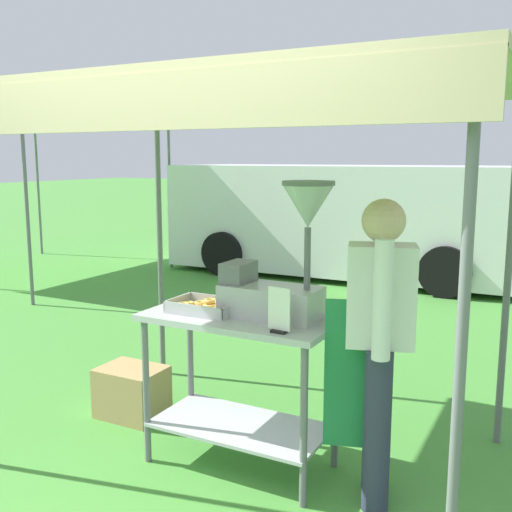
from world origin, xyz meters
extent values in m
plane|color=#478E38|center=(0.00, 6.00, 0.00)|extent=(70.00, 70.00, 0.00)
cylinder|color=slate|center=(1.34, 0.39, 1.08)|extent=(0.04, 0.04, 2.15)
cylinder|color=slate|center=(-1.31, 2.12, 1.08)|extent=(0.04, 0.04, 2.15)
cylinder|color=slate|center=(1.34, 2.12, 1.08)|extent=(0.04, 0.04, 2.15)
cube|color=#CCB78E|center=(0.01, 1.26, 2.18)|extent=(2.85, 1.93, 0.05)
cube|color=#CCB78E|center=(0.01, 0.30, 2.04)|extent=(2.85, 0.02, 0.24)
cube|color=#B7B7BC|center=(0.01, 1.11, 0.90)|extent=(1.11, 0.56, 0.04)
cube|color=#B7B7BC|center=(0.01, 1.11, 0.24)|extent=(1.02, 0.52, 0.02)
cylinder|color=slate|center=(-0.50, 0.87, 0.44)|extent=(0.04, 0.04, 0.88)
cylinder|color=slate|center=(0.52, 0.87, 0.44)|extent=(0.04, 0.04, 0.88)
cylinder|color=slate|center=(-0.50, 1.34, 0.44)|extent=(0.04, 0.04, 0.88)
cylinder|color=slate|center=(0.52, 1.34, 0.44)|extent=(0.04, 0.04, 0.88)
cube|color=#B7B7BC|center=(-0.20, 1.07, 0.92)|extent=(0.40, 0.28, 0.01)
cube|color=#B7B7BC|center=(-0.20, 0.94, 0.96)|extent=(0.40, 0.01, 0.06)
cube|color=#B7B7BC|center=(-0.20, 1.21, 0.96)|extent=(0.40, 0.01, 0.06)
cube|color=#B7B7BC|center=(-0.40, 1.07, 0.96)|extent=(0.01, 0.28, 0.06)
cube|color=#B7B7BC|center=(-0.01, 1.07, 0.96)|extent=(0.01, 0.28, 0.06)
torus|color=#EAB251|center=(-0.20, 1.12, 0.94)|extent=(0.11, 0.11, 0.03)
torus|color=#EAB251|center=(-0.14, 1.15, 0.94)|extent=(0.09, 0.09, 0.03)
torus|color=#EAB251|center=(-0.29, 1.15, 0.94)|extent=(0.12, 0.12, 0.03)
torus|color=#EAB251|center=(-0.31, 1.04, 0.94)|extent=(0.10, 0.10, 0.03)
torus|color=#EAB251|center=(-0.13, 1.04, 0.94)|extent=(0.11, 0.11, 0.03)
torus|color=#EAB251|center=(-0.20, 1.01, 0.94)|extent=(0.11, 0.11, 0.03)
torus|color=#EAB251|center=(-0.08, 1.10, 0.94)|extent=(0.11, 0.11, 0.03)
torus|color=#EAB251|center=(-0.30, 1.00, 0.96)|extent=(0.11, 0.11, 0.03)
torus|color=#EAB251|center=(-0.06, 1.01, 0.94)|extent=(0.08, 0.08, 0.03)
torus|color=#EAB251|center=(-0.14, 1.16, 0.96)|extent=(0.11, 0.11, 0.03)
torus|color=#EAB251|center=(-0.22, 1.15, 0.96)|extent=(0.10, 0.10, 0.03)
torus|color=#EAB251|center=(-0.34, 1.10, 0.94)|extent=(0.11, 0.11, 0.03)
cube|color=#B7B7BC|center=(0.18, 1.16, 1.01)|extent=(0.56, 0.28, 0.18)
cube|color=slate|center=(-0.03, 1.16, 1.16)|extent=(0.14, 0.22, 0.12)
cylinder|color=slate|center=(0.40, 1.16, 1.27)|extent=(0.04, 0.04, 0.34)
cone|color=#B7B7BC|center=(0.40, 1.16, 1.55)|extent=(0.27, 0.27, 0.23)
cylinder|color=slate|center=(0.40, 1.16, 1.68)|extent=(0.28, 0.28, 0.02)
cube|color=black|center=(0.36, 0.90, 0.92)|extent=(0.08, 0.05, 0.02)
cube|color=white|center=(0.36, 0.90, 1.04)|extent=(0.13, 0.02, 0.22)
cylinder|color=#2D3347|center=(0.86, 1.02, 0.43)|extent=(0.14, 0.14, 0.86)
cylinder|color=#2D3347|center=(0.80, 1.21, 0.43)|extent=(0.14, 0.14, 0.86)
cube|color=silver|center=(0.83, 1.12, 1.12)|extent=(0.39, 0.31, 0.52)
cube|color=#237F47|center=(0.71, 1.08, 0.69)|extent=(0.31, 0.12, 0.80)
cylinder|color=silver|center=(0.90, 0.91, 1.15)|extent=(0.11, 0.11, 0.58)
cylinder|color=silver|center=(0.76, 1.33, 1.15)|extent=(0.11, 0.11, 0.58)
sphere|color=#DBB28E|center=(0.83, 1.12, 1.50)|extent=(0.22, 0.22, 0.22)
cube|color=tan|center=(-1.00, 1.33, 0.18)|extent=(0.45, 0.35, 0.35)
cube|color=white|center=(-1.43, 7.04, 0.89)|extent=(5.42, 2.01, 1.60)
cube|color=#1E2833|center=(0.67, 7.08, 1.29)|extent=(0.13, 1.62, 0.70)
cylinder|color=black|center=(0.22, 8.00, 0.34)|extent=(0.68, 0.25, 0.68)
cylinder|color=black|center=(0.25, 6.14, 0.34)|extent=(0.68, 0.25, 0.68)
cylinder|color=black|center=(-3.12, 7.94, 0.34)|extent=(0.68, 0.25, 0.68)
cylinder|color=black|center=(-3.08, 6.07, 0.34)|extent=(0.68, 0.25, 0.68)
cylinder|color=slate|center=(-4.20, 3.30, 1.17)|extent=(0.04, 0.04, 2.35)
cylinder|color=slate|center=(-7.22, 6.23, 1.17)|extent=(0.04, 0.04, 2.35)
cylinder|color=slate|center=(-4.20, 6.23, 1.17)|extent=(0.04, 0.04, 2.35)
cube|color=white|center=(-5.71, 4.77, 2.37)|extent=(3.22, 3.12, 0.05)
camera|label=1|loc=(1.65, -1.79, 1.81)|focal=41.90mm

